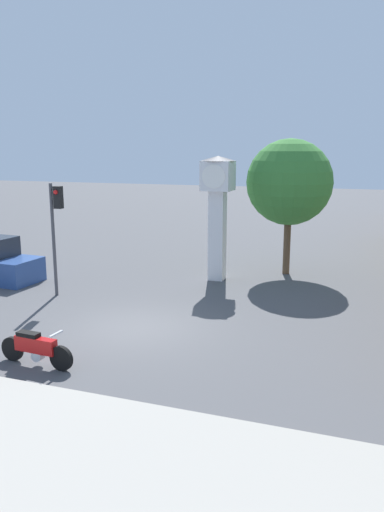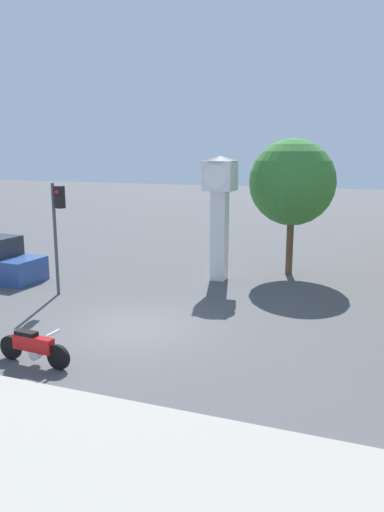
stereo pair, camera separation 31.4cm
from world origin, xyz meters
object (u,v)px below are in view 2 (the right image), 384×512
object	(u,v)px
clock_tower	(220,199)
traffic_light	(58,219)
motorcycle	(34,347)
street_tree	(292,183)

from	to	relation	value
clock_tower	traffic_light	world-z (taller)	clock_tower
motorcycle	traffic_light	bearing A→B (deg)	122.47
traffic_light	street_tree	size ratio (longest dim) A/B	0.72
motorcycle	clock_tower	size ratio (longest dim) A/B	0.43
motorcycle	traffic_light	world-z (taller)	traffic_light
motorcycle	street_tree	world-z (taller)	street_tree
clock_tower	street_tree	size ratio (longest dim) A/B	0.88
motorcycle	clock_tower	xyz separation A→B (m)	(1.86, 9.74, 2.93)
traffic_light	street_tree	bearing A→B (deg)	39.76
motorcycle	clock_tower	bearing A→B (deg)	83.02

